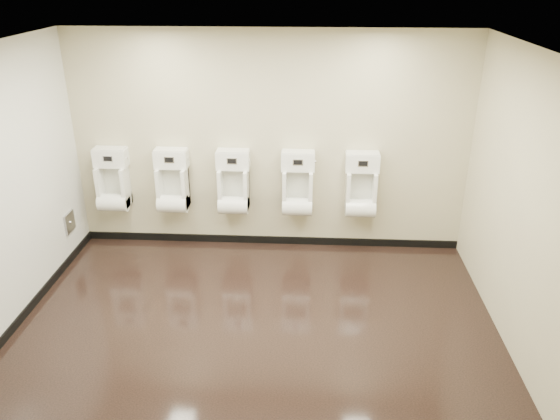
# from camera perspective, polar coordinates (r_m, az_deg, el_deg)

# --- Properties ---
(ground) EXTENTS (5.00, 3.50, 0.00)m
(ground) POSITION_cam_1_polar(r_m,az_deg,el_deg) (5.95, -2.35, -11.23)
(ground) COLOR black
(ground) RESTS_ON ground
(ceiling) EXTENTS (5.00, 3.50, 0.00)m
(ceiling) POSITION_cam_1_polar(r_m,az_deg,el_deg) (4.89, -2.92, 16.59)
(ceiling) COLOR silver
(back_wall) EXTENTS (5.00, 0.02, 2.80)m
(back_wall) POSITION_cam_1_polar(r_m,az_deg,el_deg) (6.90, -1.16, 6.94)
(back_wall) COLOR #BDB690
(back_wall) RESTS_ON ground
(front_wall) EXTENTS (5.00, 0.02, 2.80)m
(front_wall) POSITION_cam_1_polar(r_m,az_deg,el_deg) (3.72, -5.30, -9.20)
(front_wall) COLOR #BDB690
(front_wall) RESTS_ON ground
(left_wall) EXTENTS (0.02, 3.50, 2.80)m
(left_wall) POSITION_cam_1_polar(r_m,az_deg,el_deg) (6.04, -26.92, 1.69)
(left_wall) COLOR #BDB690
(left_wall) RESTS_ON ground
(right_wall) EXTENTS (0.02, 3.50, 2.80)m
(right_wall) POSITION_cam_1_polar(r_m,az_deg,el_deg) (5.60, 23.77, 0.62)
(right_wall) COLOR #BDB690
(right_wall) RESTS_ON ground
(tile_overlay_left) EXTENTS (0.01, 3.50, 2.80)m
(tile_overlay_left) POSITION_cam_1_polar(r_m,az_deg,el_deg) (6.04, -26.88, 1.69)
(tile_overlay_left) COLOR silver
(tile_overlay_left) RESTS_ON ground
(skirting_back) EXTENTS (5.00, 0.02, 0.10)m
(skirting_back) POSITION_cam_1_polar(r_m,az_deg,el_deg) (7.40, -1.08, -3.12)
(skirting_back) COLOR black
(skirting_back) RESTS_ON ground
(skirting_left) EXTENTS (0.02, 3.50, 0.10)m
(skirting_left) POSITION_cam_1_polar(r_m,az_deg,el_deg) (6.62, -24.64, -9.17)
(skirting_left) COLOR black
(skirting_left) RESTS_ON ground
(access_panel) EXTENTS (0.04, 0.25, 0.25)m
(access_panel) POSITION_cam_1_polar(r_m,az_deg,el_deg) (7.34, -21.14, -1.20)
(access_panel) COLOR #9E9EA3
(access_panel) RESTS_ON left_wall
(urinal_0) EXTENTS (0.43, 0.32, 0.80)m
(urinal_0) POSITION_cam_1_polar(r_m,az_deg,el_deg) (7.37, -17.06, 2.61)
(urinal_0) COLOR white
(urinal_0) RESTS_ON back_wall
(urinal_1) EXTENTS (0.43, 0.32, 0.80)m
(urinal_1) POSITION_cam_1_polar(r_m,az_deg,el_deg) (7.14, -11.16, 2.54)
(urinal_1) COLOR white
(urinal_1) RESTS_ON back_wall
(urinal_2) EXTENTS (0.43, 0.32, 0.80)m
(urinal_2) POSITION_cam_1_polar(r_m,az_deg,el_deg) (6.99, -4.88, 2.45)
(urinal_2) COLOR white
(urinal_2) RESTS_ON back_wall
(urinal_3) EXTENTS (0.43, 0.32, 0.80)m
(urinal_3) POSITION_cam_1_polar(r_m,az_deg,el_deg) (6.93, 1.85, 2.31)
(urinal_3) COLOR white
(urinal_3) RESTS_ON back_wall
(urinal_4) EXTENTS (0.43, 0.32, 0.80)m
(urinal_4) POSITION_cam_1_polar(r_m,az_deg,el_deg) (6.96, 8.45, 2.15)
(urinal_4) COLOR white
(urinal_4) RESTS_ON back_wall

